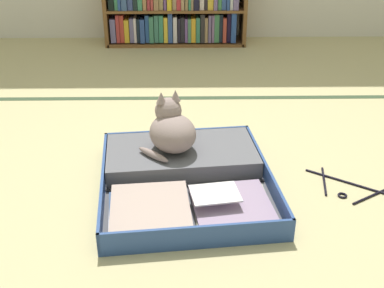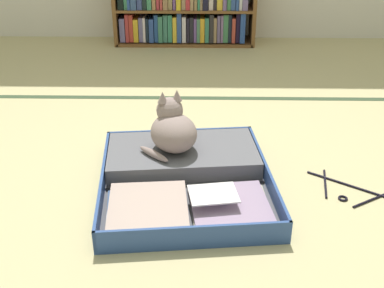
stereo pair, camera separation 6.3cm
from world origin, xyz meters
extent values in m
plane|color=tan|center=(0.00, 0.00, 0.00)|extent=(10.00, 10.00, 0.00)
cube|color=#35482F|center=(0.00, 1.00, 0.00)|extent=(4.80, 0.05, 0.00)
cube|color=brown|center=(-0.08, 2.23, 0.01)|extent=(1.13, 0.30, 0.02)
cube|color=brown|center=(-0.08, 2.23, 0.29)|extent=(1.10, 0.30, 0.02)
cube|color=slate|center=(-0.59, 2.23, 0.13)|extent=(0.04, 0.25, 0.19)
cube|color=#AB3435|center=(-0.55, 2.23, 0.15)|extent=(0.03, 0.25, 0.23)
cube|color=#B3362A|center=(-0.52, 2.24, 0.15)|extent=(0.03, 0.25, 0.22)
cube|color=gold|center=(-0.48, 2.24, 0.13)|extent=(0.04, 0.25, 0.19)
cube|color=slate|center=(-0.44, 2.24, 0.13)|extent=(0.03, 0.25, 0.20)
cube|color=silver|center=(-0.41, 2.24, 0.13)|extent=(0.02, 0.25, 0.20)
cube|color=#16212F|center=(-0.38, 2.24, 0.13)|extent=(0.02, 0.25, 0.19)
cube|color=#2C498F|center=(-0.35, 2.22, 0.13)|extent=(0.04, 0.25, 0.19)
cube|color=#284E8F|center=(-0.31, 2.24, 0.15)|extent=(0.03, 0.25, 0.22)
cube|color=#3B775C|center=(-0.28, 2.22, 0.14)|extent=(0.04, 0.25, 0.21)
cube|color=#3B7664|center=(-0.24, 2.24, 0.14)|extent=(0.03, 0.25, 0.22)
cube|color=#388364|center=(-0.20, 2.24, 0.15)|extent=(0.04, 0.25, 0.22)
cube|color=gold|center=(-0.16, 2.23, 0.14)|extent=(0.03, 0.25, 0.21)
cube|color=#304D93|center=(-0.12, 2.23, 0.15)|extent=(0.04, 0.25, 0.24)
cube|color=silver|center=(-0.08, 2.23, 0.14)|extent=(0.03, 0.25, 0.21)
cube|color=black|center=(-0.05, 2.23, 0.13)|extent=(0.02, 0.25, 0.20)
cube|color=#222128|center=(-0.02, 2.24, 0.14)|extent=(0.03, 0.25, 0.20)
cube|color=#704E91|center=(0.01, 2.24, 0.13)|extent=(0.02, 0.25, 0.19)
cube|color=#4B7F5C|center=(0.03, 2.23, 0.13)|extent=(0.03, 0.25, 0.19)
cube|color=gold|center=(0.07, 2.23, 0.13)|extent=(0.04, 0.25, 0.20)
cube|color=#377A60|center=(0.10, 2.23, 0.13)|extent=(0.03, 0.25, 0.20)
cube|color=#2B2728|center=(0.14, 2.22, 0.15)|extent=(0.03, 0.25, 0.23)
cube|color=#9B7B55|center=(0.17, 2.23, 0.14)|extent=(0.02, 0.25, 0.20)
cube|color=slate|center=(0.20, 2.23, 0.14)|extent=(0.02, 0.25, 0.22)
cube|color=slate|center=(0.23, 2.23, 0.15)|extent=(0.02, 0.25, 0.22)
cube|color=#3E794F|center=(0.26, 2.24, 0.15)|extent=(0.04, 0.25, 0.23)
cube|color=#18212D|center=(0.29, 2.24, 0.15)|extent=(0.03, 0.25, 0.23)
cube|color=#AE3F32|center=(0.32, 2.22, 0.13)|extent=(0.03, 0.25, 0.20)
cube|color=black|center=(0.36, 2.24, 0.15)|extent=(0.03, 0.25, 0.23)
cube|color=#274891|center=(0.39, 2.22, 0.15)|extent=(0.04, 0.25, 0.24)
cube|color=#2A4786|center=(0.02, -0.24, 0.01)|extent=(0.76, 0.47, 0.01)
cube|color=#2A4786|center=(0.04, -0.43, 0.05)|extent=(0.72, 0.09, 0.10)
cube|color=#2A4786|center=(-0.34, -0.28, 0.05)|extent=(0.05, 0.40, 0.10)
cube|color=#2A4786|center=(0.37, -0.20, 0.05)|extent=(0.05, 0.40, 0.10)
cube|color=#525358|center=(0.02, -0.24, 0.02)|extent=(0.73, 0.45, 0.01)
cube|color=#2A4786|center=(-0.02, 0.16, 0.01)|extent=(0.76, 0.47, 0.01)
cube|color=#2A4786|center=(-0.05, 0.35, 0.05)|extent=(0.72, 0.09, 0.10)
cube|color=#2A4786|center=(-0.38, 0.12, 0.05)|extent=(0.05, 0.40, 0.10)
cube|color=#2A4786|center=(0.33, 0.19, 0.05)|extent=(0.05, 0.40, 0.10)
cube|color=#525358|center=(-0.02, 0.16, 0.02)|extent=(0.73, 0.45, 0.01)
cylinder|color=black|center=(0.00, -0.04, 0.02)|extent=(0.70, 0.09, 0.02)
cube|color=white|center=(-0.15, -0.25, 0.03)|extent=(0.34, 0.34, 0.02)
cube|color=#37517B|center=(-0.15, -0.27, 0.04)|extent=(0.35, 0.35, 0.02)
cube|color=tan|center=(-0.15, -0.25, 0.06)|extent=(0.34, 0.36, 0.01)
cube|color=#B3AF8D|center=(0.18, -0.22, 0.03)|extent=(0.33, 0.34, 0.01)
cube|color=#97809C|center=(0.18, -0.22, 0.04)|extent=(0.35, 0.37, 0.02)
cube|color=white|center=(0.11, -0.21, 0.09)|extent=(0.21, 0.18, 0.01)
cube|color=#5D5D63|center=(-0.02, 0.16, 0.06)|extent=(0.72, 0.44, 0.09)
torus|color=white|center=(-0.05, 0.14, 0.10)|extent=(0.13, 0.13, 0.01)
cylinder|color=black|center=(-0.24, 0.32, 0.05)|extent=(0.02, 0.02, 0.09)
cylinder|color=black|center=(0.15, 0.36, 0.05)|extent=(0.02, 0.02, 0.09)
cube|color=red|center=(-0.10, -0.44, 0.02)|extent=(0.03, 0.01, 0.02)
cube|color=red|center=(0.23, -0.40, 0.07)|extent=(0.04, 0.01, 0.02)
ellipsoid|color=gray|center=(-0.06, 0.14, 0.18)|extent=(0.28, 0.30, 0.17)
ellipsoid|color=gray|center=(-0.09, 0.21, 0.15)|extent=(0.17, 0.13, 0.09)
sphere|color=gray|center=(-0.08, 0.20, 0.27)|extent=(0.12, 0.12, 0.12)
cone|color=gray|center=(-0.05, 0.20, 0.34)|extent=(0.05, 0.05, 0.05)
cone|color=gray|center=(-0.11, 0.18, 0.34)|extent=(0.05, 0.05, 0.05)
sphere|color=gold|center=(-0.08, 0.25, 0.28)|extent=(0.02, 0.02, 0.02)
sphere|color=gold|center=(-0.12, 0.23, 0.28)|extent=(0.02, 0.02, 0.02)
ellipsoid|color=gray|center=(-0.15, 0.07, 0.12)|extent=(0.16, 0.15, 0.03)
cylinder|color=black|center=(0.73, -0.01, 0.00)|extent=(0.35, 0.25, 0.01)
cylinder|color=black|center=(0.79, -0.11, 0.01)|extent=(0.20, 0.13, 0.01)
cylinder|color=black|center=(0.61, 0.01, 0.01)|extent=(0.05, 0.23, 0.01)
torus|color=black|center=(0.66, -0.10, 0.01)|extent=(0.06, 0.06, 0.01)
camera|label=1|loc=(-0.01, -1.82, 1.17)|focal=45.50mm
camera|label=2|loc=(0.06, -1.82, 1.17)|focal=45.50mm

